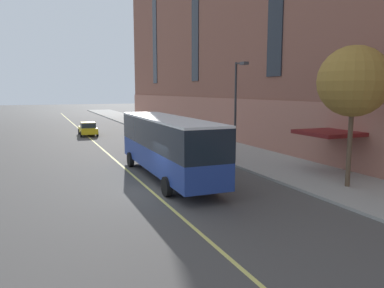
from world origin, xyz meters
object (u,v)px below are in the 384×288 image
(street_lamp, at_px, (237,102))
(taxi_cab, at_px, (88,129))
(city_bus, at_px, (167,143))
(parked_car_red_1, at_px, (175,141))
(parked_car_darkgray_3, at_px, (140,128))
(street_tree_mid_block, at_px, (353,82))

(street_lamp, bearing_deg, taxi_cab, 109.30)
(city_bus, bearing_deg, street_lamp, 21.14)
(parked_car_red_1, height_order, parked_car_darkgray_3, same)
(parked_car_red_1, height_order, street_lamp, street_lamp)
(parked_car_red_1, height_order, taxi_cab, same)
(parked_car_red_1, bearing_deg, street_tree_mid_block, -75.97)
(parked_car_darkgray_3, height_order, street_tree_mid_block, street_tree_mid_block)
(taxi_cab, xyz_separation_m, street_lamp, (7.56, -21.59, 3.65))
(parked_car_darkgray_3, bearing_deg, street_lamp, -84.83)
(city_bus, distance_m, parked_car_darkgray_3, 22.70)
(city_bus, relative_size, street_lamp, 1.76)
(parked_car_darkgray_3, relative_size, taxi_cab, 0.96)
(taxi_cab, distance_m, street_lamp, 23.16)
(parked_car_red_1, distance_m, taxi_cab, 15.11)
(taxi_cab, bearing_deg, city_bus, -86.32)
(parked_car_red_1, bearing_deg, taxi_cab, 111.91)
(taxi_cab, bearing_deg, parked_car_red_1, -68.09)
(city_bus, height_order, street_lamp, street_lamp)
(parked_car_darkgray_3, xyz_separation_m, taxi_cab, (-5.76, 1.65, 0.00))
(parked_car_darkgray_3, bearing_deg, taxi_cab, 163.98)
(city_bus, xyz_separation_m, street_lamp, (6.02, 2.33, 2.32))
(street_tree_mid_block, bearing_deg, city_bus, 143.30)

